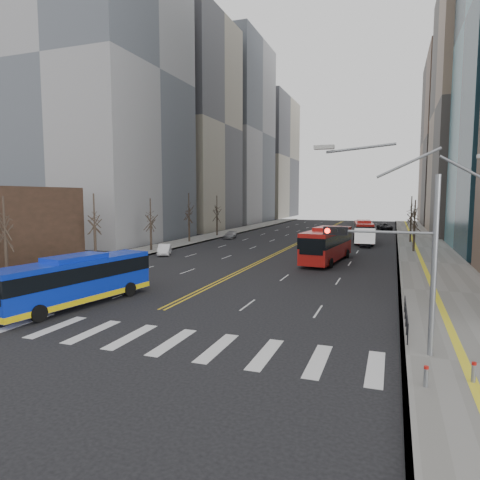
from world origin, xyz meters
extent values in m
plane|color=black|center=(0.00, 0.00, 0.00)|extent=(220.00, 220.00, 0.00)
cube|color=slate|center=(17.50, 45.00, 0.07)|extent=(7.00, 130.00, 0.15)
cube|color=slate|center=(-16.50, 45.00, 0.07)|extent=(5.00, 130.00, 0.15)
cube|color=silver|center=(-5.91, 0.00, 0.01)|extent=(0.70, 4.00, 0.01)
cube|color=silver|center=(-3.55, 0.00, 0.01)|extent=(0.70, 4.00, 0.01)
cube|color=silver|center=(-1.18, 0.00, 0.01)|extent=(0.70, 4.00, 0.01)
cube|color=silver|center=(1.18, 0.00, 0.01)|extent=(0.70, 4.00, 0.01)
cube|color=silver|center=(3.55, 0.00, 0.01)|extent=(0.70, 4.00, 0.01)
cube|color=silver|center=(5.91, 0.00, 0.01)|extent=(0.70, 4.00, 0.01)
cube|color=silver|center=(8.27, 0.00, 0.01)|extent=(0.70, 4.00, 0.01)
cube|color=silver|center=(10.64, 0.00, 0.01)|extent=(0.70, 4.00, 0.01)
cube|color=silver|center=(13.00, 0.00, 0.01)|extent=(0.70, 4.00, 0.01)
cube|color=gold|center=(-0.20, 55.00, 0.01)|extent=(0.15, 100.00, 0.01)
cube|color=gold|center=(0.20, 55.00, 0.01)|extent=(0.15, 100.00, 0.01)
cube|color=gray|center=(-31.00, 40.00, 26.00)|extent=(22.00, 24.00, 52.00)
cube|color=gray|center=(-31.00, 66.00, 22.00)|extent=(22.00, 22.00, 44.00)
cube|color=gray|center=(-30.00, 93.00, 24.00)|extent=(20.00, 26.00, 48.00)
cube|color=gray|center=(-29.00, 125.00, 20.00)|extent=(18.00, 30.00, 40.00)
cube|color=brown|center=(29.00, 103.00, 21.00)|extent=(18.00, 30.00, 42.00)
cylinder|color=gray|center=(15.20, 2.00, 4.00)|extent=(0.24, 0.24, 8.00)
cylinder|color=gray|center=(12.95, 2.00, 5.50)|extent=(4.50, 0.12, 0.12)
cube|color=black|center=(11.00, 2.00, 5.50)|extent=(1.10, 0.28, 0.38)
cylinder|color=#FF190C|center=(10.65, 1.84, 5.50)|extent=(0.24, 0.08, 0.24)
cylinder|color=black|center=(11.00, 1.84, 5.50)|extent=(0.24, 0.08, 0.24)
cylinder|color=black|center=(11.35, 1.84, 5.50)|extent=(0.24, 0.08, 0.24)
cube|color=silver|center=(12.30, 2.00, 5.30)|extent=(0.90, 0.06, 0.70)
cube|color=#999993|center=(10.40, 2.00, 9.30)|extent=(0.90, 0.35, 0.18)
cube|color=black|center=(14.30, 6.00, 1.15)|extent=(0.04, 6.00, 0.04)
cylinder|color=black|center=(14.30, 3.00, 0.65)|extent=(0.06, 0.06, 1.00)
cylinder|color=black|center=(14.30, 4.50, 0.65)|extent=(0.06, 0.06, 1.00)
cylinder|color=black|center=(14.30, 6.00, 0.65)|extent=(0.06, 0.06, 1.00)
cylinder|color=black|center=(14.30, 7.50, 0.65)|extent=(0.06, 0.06, 1.00)
cylinder|color=black|center=(14.30, 9.00, 0.65)|extent=(0.06, 0.06, 1.00)
cylinder|color=gray|center=(14.80, -1.50, 0.50)|extent=(0.16, 0.16, 0.70)
cylinder|color=#B2140F|center=(14.80, -1.50, 0.88)|extent=(0.17, 0.17, 0.10)
cylinder|color=gray|center=(16.50, -0.50, 0.50)|extent=(0.16, 0.16, 0.70)
cylinder|color=#B2140F|center=(16.50, -0.50, 0.88)|extent=(0.17, 0.17, 0.10)
cylinder|color=#30251D|center=(-16.00, 8.00, 1.88)|extent=(0.28, 0.28, 3.75)
cylinder|color=#30251D|center=(-16.00, 19.00, 1.95)|extent=(0.28, 0.28, 3.90)
cylinder|color=#30251D|center=(-16.00, 30.00, 1.80)|extent=(0.28, 0.28, 3.60)
cylinder|color=#30251D|center=(-16.00, 41.00, 2.00)|extent=(0.28, 0.28, 4.00)
cylinder|color=#30251D|center=(-16.00, 52.00, 1.90)|extent=(0.28, 0.28, 3.80)
cylinder|color=#30251D|center=(16.00, 40.00, 1.75)|extent=(0.28, 0.28, 3.50)
cylinder|color=#30251D|center=(16.00, 52.00, 1.88)|extent=(0.28, 0.28, 3.75)
cube|color=#0C27B5|center=(-5.72, 4.14, 1.67)|extent=(4.15, 11.48, 2.65)
cube|color=black|center=(-5.72, 4.14, 2.21)|extent=(4.21, 11.51, 0.96)
cube|color=#0C27B5|center=(-5.72, 4.14, 3.10)|extent=(2.49, 4.19, 0.40)
cube|color=yellow|center=(-5.72, 4.14, 0.55)|extent=(4.21, 11.51, 0.35)
cylinder|color=black|center=(-7.46, 0.78, 0.50)|extent=(0.46, 1.04, 1.00)
cylinder|color=black|center=(-5.15, 0.39, 0.50)|extent=(0.46, 1.04, 1.00)
cylinder|color=black|center=(-6.29, 7.88, 0.50)|extent=(0.46, 1.04, 1.00)
cylinder|color=black|center=(-3.97, 7.50, 0.50)|extent=(0.46, 1.04, 1.00)
cube|color=#B11712|center=(6.84, 28.41, 1.92)|extent=(4.00, 12.25, 3.15)
cube|color=black|center=(6.84, 28.41, 2.52)|extent=(4.06, 12.28, 1.12)
cube|color=#B11712|center=(6.84, 28.41, 3.60)|extent=(2.62, 4.42, 0.40)
cylinder|color=black|center=(5.07, 24.73, 0.50)|extent=(0.41, 1.03, 1.00)
cylinder|color=black|center=(7.78, 24.44, 0.50)|extent=(0.41, 1.03, 1.00)
cylinder|color=black|center=(5.89, 32.39, 0.50)|extent=(0.41, 1.03, 1.00)
cylinder|color=black|center=(8.61, 32.10, 0.50)|extent=(0.41, 1.03, 1.00)
cube|color=#B11712|center=(9.23, 49.57, 1.74)|extent=(3.62, 11.00, 2.79)
cube|color=black|center=(9.23, 49.57, 2.30)|extent=(3.68, 11.02, 1.00)
cube|color=#B11712|center=(9.23, 49.57, 3.24)|extent=(2.36, 3.97, 0.40)
cylinder|color=black|center=(8.39, 46.00, 0.50)|extent=(0.41, 1.03, 1.00)
cylinder|color=black|center=(10.83, 46.27, 0.50)|extent=(0.41, 1.03, 1.00)
cylinder|color=black|center=(7.64, 52.87, 0.50)|extent=(0.41, 1.03, 1.00)
cylinder|color=black|center=(10.07, 53.14, 0.50)|extent=(0.41, 1.03, 1.00)
imported|color=silver|center=(-12.50, 27.30, 0.65)|extent=(2.86, 4.17, 1.30)
imported|color=black|center=(10.08, 43.77, 0.62)|extent=(1.93, 3.78, 1.23)
imported|color=gray|center=(-12.17, 48.59, 0.58)|extent=(2.12, 4.20, 1.17)
imported|color=black|center=(11.83, 77.22, 0.68)|extent=(3.60, 5.34, 1.36)
camera|label=1|loc=(13.49, -17.89, 7.08)|focal=32.00mm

